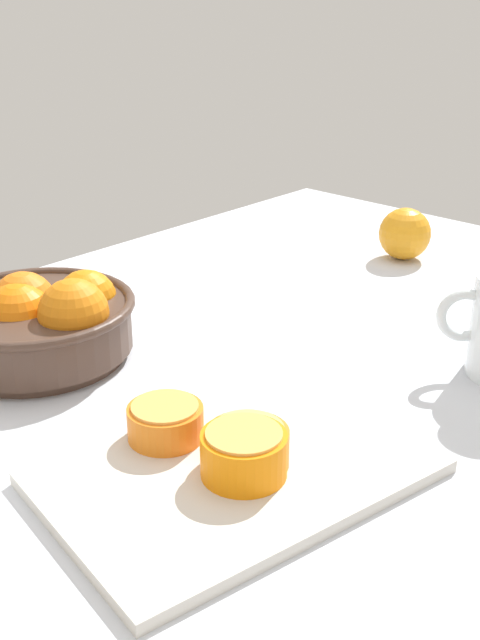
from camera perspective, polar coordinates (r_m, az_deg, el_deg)
ground_plane at (r=100.18cm, az=0.12°, el=-3.12°), size 139.00×89.57×3.00cm
fruit_bowl at (r=99.57cm, az=-14.07°, el=-0.06°), size 24.53×24.53×11.27cm
cutting_board at (r=76.03cm, az=-0.28°, el=-10.79°), size 38.34×29.23×1.27cm
orange_half_0 at (r=73.49cm, az=0.28°, el=-9.48°), size 7.95×7.95×4.46cm
orange_half_1 at (r=74.96cm, az=0.55°, el=-8.98°), size 7.72×7.72×3.94cm
orange_half_2 at (r=79.38cm, az=-5.32°, el=-7.20°), size 7.51×7.51×3.63cm
loose_orange_2 at (r=133.68cm, az=11.63°, el=6.02°), size 8.42×8.42×8.42cm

